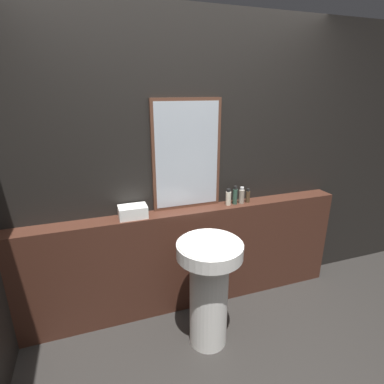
# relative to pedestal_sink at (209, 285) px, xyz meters

# --- Properties ---
(wall_back) EXTENTS (8.00, 0.06, 2.50)m
(wall_back) POSITION_rel_pedestal_sink_xyz_m (0.01, 0.60, 0.73)
(wall_back) COLOR black
(wall_back) RESTS_ON ground_plane
(vanity_counter) EXTENTS (2.86, 0.18, 0.94)m
(vanity_counter) POSITION_rel_pedestal_sink_xyz_m (0.01, 0.48, -0.05)
(vanity_counter) COLOR #422319
(vanity_counter) RESTS_ON ground_plane
(pedestal_sink) EXTENTS (0.48, 0.48, 0.88)m
(pedestal_sink) POSITION_rel_pedestal_sink_xyz_m (0.00, 0.00, 0.00)
(pedestal_sink) COLOR white
(pedestal_sink) RESTS_ON ground_plane
(mirror) EXTENTS (0.58, 0.03, 0.91)m
(mirror) POSITION_rel_pedestal_sink_xyz_m (0.01, 0.55, 0.87)
(mirror) COLOR #563323
(mirror) RESTS_ON vanity_counter
(towel_stack) EXTENTS (0.22, 0.14, 0.10)m
(towel_stack) POSITION_rel_pedestal_sink_xyz_m (-0.47, 0.48, 0.47)
(towel_stack) COLOR white
(towel_stack) RESTS_ON vanity_counter
(shampoo_bottle) EXTENTS (0.05, 0.05, 0.15)m
(shampoo_bottle) POSITION_rel_pedestal_sink_xyz_m (0.37, 0.48, 0.49)
(shampoo_bottle) COLOR beige
(shampoo_bottle) RESTS_ON vanity_counter
(conditioner_bottle) EXTENTS (0.04, 0.04, 0.17)m
(conditioner_bottle) POSITION_rel_pedestal_sink_xyz_m (0.43, 0.48, 0.50)
(conditioner_bottle) COLOR #2D4C3D
(conditioner_bottle) RESTS_ON vanity_counter
(lotion_bottle) EXTENTS (0.05, 0.05, 0.15)m
(lotion_bottle) POSITION_rel_pedestal_sink_xyz_m (0.50, 0.48, 0.49)
(lotion_bottle) COLOR gray
(lotion_bottle) RESTS_ON vanity_counter
(body_wash_bottle) EXTENTS (0.04, 0.04, 0.13)m
(body_wash_bottle) POSITION_rel_pedestal_sink_xyz_m (0.56, 0.48, 0.48)
(body_wash_bottle) COLOR #4C3823
(body_wash_bottle) RESTS_ON vanity_counter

